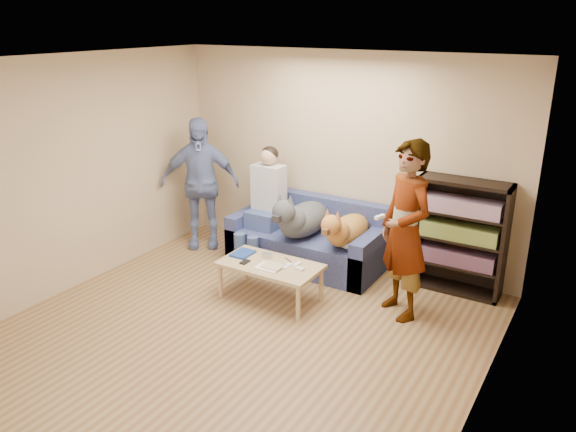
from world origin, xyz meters
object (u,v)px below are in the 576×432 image
Objects in this scene: person_standing_left at (200,183)px; person_seated at (265,201)px; camera_silver at (267,255)px; dog_gray at (301,218)px; bookshelf at (460,234)px; notebook_blue at (243,253)px; person_standing_right at (405,231)px; dog_tan at (345,230)px; sofa at (308,242)px; coffee_table at (270,268)px.

person_seated is at bearing -28.75° from person_standing_left.
dog_gray is (0.01, 0.74, 0.21)m from camera_silver.
person_standing_left is 1.35× the size of bookshelf.
person_standing_left is 6.75× the size of notebook_blue.
person_seated is at bearing -171.31° from bookshelf.
person_standing_right is 1.26× the size of person_seated.
notebook_blue is 0.20× the size of bookshelf.
notebook_blue is 0.89m from dog_gray.
dog_tan is (-0.87, 0.45, -0.31)m from person_standing_right.
person_seated is at bearing -156.97° from person_standing_right.
dog_gray is 1.10× the size of dog_tan.
dog_gray is (0.00, -0.18, 0.37)m from sofa.
person_seated is 1.28× the size of dog_tan.
person_standing_left is at bearing 155.04° from camera_silver.
notebook_blue is 0.24× the size of coffee_table.
coffee_table is at bearing -118.19° from dog_tan.
sofa is (-1.46, 0.62, -0.65)m from person_standing_right.
sofa is 0.76m from person_seated.
bookshelf is (1.80, 0.23, 0.40)m from sofa.
person_standing_left reaches higher than dog_gray.
person_standing_right is at bearing 12.32° from notebook_blue.
dog_gray is (-1.45, 0.43, -0.27)m from person_standing_right.
sofa is at bearing -172.60° from bookshelf.
sofa is (0.29, 1.00, -0.15)m from notebook_blue.
bookshelf is (0.34, 0.85, -0.25)m from person_standing_right.
person_standing_right is at bearing -16.58° from dog_gray.
notebook_blue is at bearing 172.87° from coffee_table.
dog_tan reaches higher than camera_silver.
bookshelf is at bearing 13.04° from dog_gray.
person_standing_right is 1.71m from sofa.
person_standing_right reaches higher than sofa.
person_standing_right reaches higher than person_seated.
dog_tan is at bearing -170.65° from person_standing_right.
notebook_blue is (1.23, -0.77, -0.45)m from person_standing_left.
dog_tan reaches higher than notebook_blue.
sofa is 1.65× the size of dog_tan.
person_standing_right is at bearing -27.31° from dog_tan.
bookshelf reaches higher than dog_tan.
camera_silver is 0.06× the size of sofa.
person_standing_right is 1.57m from camera_silver.
person_standing_right is 1.61× the size of dog_tan.
person_standing_right is at bearing 11.99° from camera_silver.
person_seated is at bearing 174.31° from dog_gray.
sofa reaches higher than coffee_table.
person_standing_left is at bearing 147.88° from notebook_blue.
sofa reaches higher than notebook_blue.
dog_gray is 0.92m from coffee_table.
person_seated is 0.58m from dog_gray.
dog_gray is (0.29, 0.81, 0.22)m from notebook_blue.
dog_tan is (2.11, 0.06, -0.26)m from person_standing_left.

